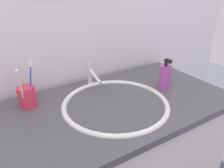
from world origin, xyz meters
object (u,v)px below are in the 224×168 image
toothbrush_blue (31,81)px  toothbrush_white (21,88)px  faucet (91,74)px  toothbrush_cup (27,97)px  soap_dispenser (165,76)px

toothbrush_blue → toothbrush_white: bearing=-143.0°
toothbrush_white → faucet: bearing=12.2°
toothbrush_cup → faucet: bearing=6.0°
toothbrush_white → soap_dispenser: bearing=-12.0°
faucet → soap_dispenser: soap_dispenser is taller
soap_dispenser → toothbrush_white: bearing=168.0°
toothbrush_blue → soap_dispenser: toothbrush_blue is taller
faucet → toothbrush_white: size_ratio=0.81×
toothbrush_blue → soap_dispenser: 0.65m
faucet → toothbrush_cup: bearing=-174.0°
faucet → toothbrush_cup: 0.34m
soap_dispenser → faucet: bearing=144.4°
toothbrush_cup → toothbrush_blue: size_ratio=0.46×
faucet → toothbrush_white: bearing=-167.8°
toothbrush_white → soap_dispenser: (0.68, -0.14, -0.05)m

